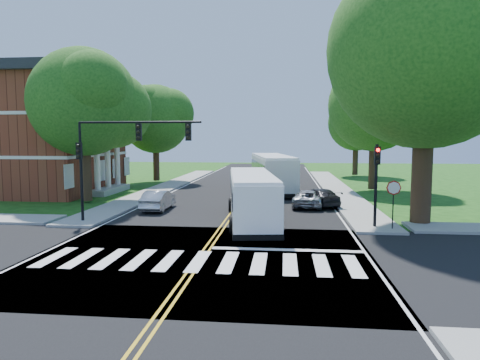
# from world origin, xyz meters

# --- Properties ---
(ground) EXTENTS (140.00, 140.00, 0.00)m
(ground) POSITION_xyz_m (0.00, 0.00, 0.00)
(ground) COLOR #144010
(ground) RESTS_ON ground
(road) EXTENTS (14.00, 96.00, 0.01)m
(road) POSITION_xyz_m (0.00, 18.00, 0.01)
(road) COLOR black
(road) RESTS_ON ground
(cross_road) EXTENTS (60.00, 12.00, 0.01)m
(cross_road) POSITION_xyz_m (0.00, 0.00, 0.01)
(cross_road) COLOR black
(cross_road) RESTS_ON ground
(center_line) EXTENTS (0.36, 70.00, 0.01)m
(center_line) POSITION_xyz_m (0.00, 22.00, 0.01)
(center_line) COLOR gold
(center_line) RESTS_ON road
(edge_line_w) EXTENTS (0.12, 70.00, 0.01)m
(edge_line_w) POSITION_xyz_m (-6.80, 22.00, 0.01)
(edge_line_w) COLOR silver
(edge_line_w) RESTS_ON road
(edge_line_e) EXTENTS (0.12, 70.00, 0.01)m
(edge_line_e) POSITION_xyz_m (6.80, 22.00, 0.01)
(edge_line_e) COLOR silver
(edge_line_e) RESTS_ON road
(crosswalk) EXTENTS (12.60, 3.00, 0.01)m
(crosswalk) POSITION_xyz_m (0.00, -0.50, 0.02)
(crosswalk) COLOR silver
(crosswalk) RESTS_ON road
(stop_bar) EXTENTS (6.60, 0.40, 0.01)m
(stop_bar) POSITION_xyz_m (3.50, 1.60, 0.02)
(stop_bar) COLOR silver
(stop_bar) RESTS_ON road
(sidewalk_nw) EXTENTS (2.60, 40.00, 0.15)m
(sidewalk_nw) POSITION_xyz_m (-8.30, 25.00, 0.07)
(sidewalk_nw) COLOR gray
(sidewalk_nw) RESTS_ON ground
(sidewalk_ne) EXTENTS (2.60, 40.00, 0.15)m
(sidewalk_ne) POSITION_xyz_m (8.30, 25.00, 0.07)
(sidewalk_ne) COLOR gray
(sidewalk_ne) RESTS_ON ground
(tree_ne_big) EXTENTS (10.80, 10.80, 14.91)m
(tree_ne_big) POSITION_xyz_m (11.00, 8.00, 9.62)
(tree_ne_big) COLOR #2F2012
(tree_ne_big) RESTS_ON ground
(tree_west_near) EXTENTS (8.00, 8.00, 11.40)m
(tree_west_near) POSITION_xyz_m (-11.50, 14.00, 7.53)
(tree_west_near) COLOR #2F2012
(tree_west_near) RESTS_ON ground
(tree_west_far) EXTENTS (7.60, 7.60, 10.67)m
(tree_west_far) POSITION_xyz_m (-11.00, 30.00, 7.00)
(tree_west_far) COLOR #2F2012
(tree_west_far) RESTS_ON ground
(tree_east_mid) EXTENTS (8.40, 8.40, 11.93)m
(tree_east_mid) POSITION_xyz_m (11.50, 24.00, 7.86)
(tree_east_mid) COLOR #2F2012
(tree_east_mid) RESTS_ON ground
(tree_east_far) EXTENTS (7.20, 7.20, 10.34)m
(tree_east_far) POSITION_xyz_m (12.50, 40.00, 6.86)
(tree_east_far) COLOR #2F2012
(tree_east_far) RESTS_ON ground
(brick_building) EXTENTS (20.00, 13.00, 10.80)m
(brick_building) POSITION_xyz_m (-21.95, 20.00, 5.42)
(brick_building) COLOR maroon
(brick_building) RESTS_ON ground
(signal_nw) EXTENTS (7.15, 0.46, 5.66)m
(signal_nw) POSITION_xyz_m (-5.86, 6.43, 4.38)
(signal_nw) COLOR black
(signal_nw) RESTS_ON ground
(signal_ne) EXTENTS (0.30, 0.46, 4.40)m
(signal_ne) POSITION_xyz_m (8.20, 6.44, 2.96)
(signal_ne) COLOR black
(signal_ne) RESTS_ON ground
(stop_sign) EXTENTS (0.76, 0.08, 2.53)m
(stop_sign) POSITION_xyz_m (9.00, 5.98, 2.03)
(stop_sign) COLOR black
(stop_sign) RESTS_ON ground
(bus_lead) EXTENTS (3.82, 11.14, 2.82)m
(bus_lead) POSITION_xyz_m (1.46, 7.87, 1.50)
(bus_lead) COLOR white
(bus_lead) RESTS_ON road
(bus_follow) EXTENTS (4.79, 13.07, 3.31)m
(bus_follow) POSITION_xyz_m (2.20, 22.88, 1.76)
(bus_follow) COLOR white
(bus_follow) RESTS_ON road
(hatchback) EXTENTS (1.45, 4.11, 1.35)m
(hatchback) POSITION_xyz_m (-5.14, 11.23, 0.69)
(hatchback) COLOR #B6B9BE
(hatchback) RESTS_ON road
(suv) EXTENTS (2.43, 4.50, 1.20)m
(suv) POSITION_xyz_m (5.03, 13.62, 0.61)
(suv) COLOR #A8A9AF
(suv) RESTS_ON road
(dark_sedan) EXTENTS (3.16, 4.70, 1.26)m
(dark_sedan) POSITION_xyz_m (5.86, 14.17, 0.64)
(dark_sedan) COLOR black
(dark_sedan) RESTS_ON road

